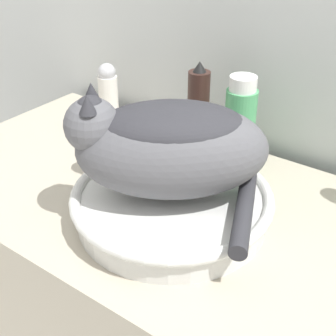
% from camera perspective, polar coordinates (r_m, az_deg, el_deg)
% --- Properties ---
extents(sink_basin, '(0.35, 0.35, 0.06)m').
position_cam_1_polar(sink_basin, '(0.82, 0.46, -4.29)').
color(sink_basin, silver).
rests_on(sink_basin, vanity_counter).
extents(cat, '(0.37, 0.33, 0.19)m').
position_cam_1_polar(cat, '(0.76, -0.10, 2.93)').
color(cat, '#56565B').
rests_on(cat, sink_basin).
extents(faucet, '(0.12, 0.05, 0.12)m').
position_cam_1_polar(faucet, '(0.93, -8.35, 2.25)').
color(faucet, silver).
rests_on(faucet, vanity_counter).
extents(mouthwash_bottle, '(0.06, 0.06, 0.20)m').
position_cam_1_polar(mouthwash_bottle, '(0.96, 8.72, 5.31)').
color(mouthwash_bottle, '#4CA366').
rests_on(mouthwash_bottle, vanity_counter).
extents(deodorant_stick, '(0.05, 0.05, 0.15)m').
position_cam_1_polar(deodorant_stick, '(1.16, -7.29, 8.98)').
color(deodorant_stick, white).
rests_on(deodorant_stick, vanity_counter).
extents(hairspray_can_black, '(0.05, 0.05, 0.21)m').
position_cam_1_polar(hairspray_can_black, '(1.00, 3.69, 6.92)').
color(hairspray_can_black, '#331E19').
rests_on(hairspray_can_black, vanity_counter).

